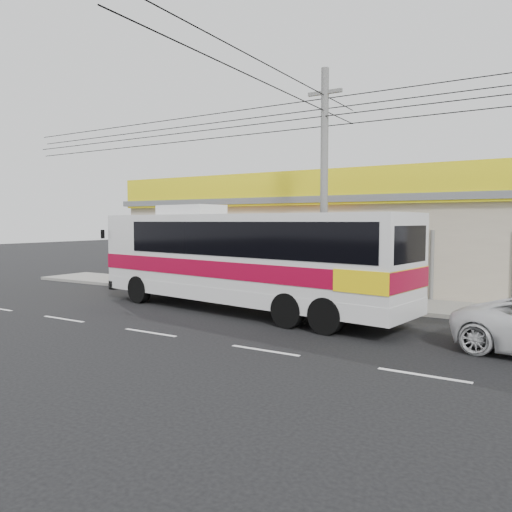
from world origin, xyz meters
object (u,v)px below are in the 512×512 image
(motorbike_dark, at_px, (154,270))
(utility_pole, at_px, (325,111))
(coach_bus, at_px, (246,254))
(motorbike_red, at_px, (129,267))

(motorbike_dark, height_order, utility_pole, utility_pole)
(coach_bus, xyz_separation_m, motorbike_red, (-11.28, 5.22, -1.42))
(coach_bus, distance_m, motorbike_red, 12.51)
(coach_bus, bearing_deg, motorbike_dark, 159.22)
(motorbike_red, distance_m, utility_pole, 15.11)
(coach_bus, relative_size, motorbike_dark, 7.68)
(coach_bus, distance_m, utility_pole, 6.35)
(coach_bus, xyz_separation_m, utility_pole, (1.93, 2.64, 5.44))
(motorbike_red, relative_size, motorbike_dark, 1.25)
(motorbike_dark, bearing_deg, utility_pole, -102.58)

